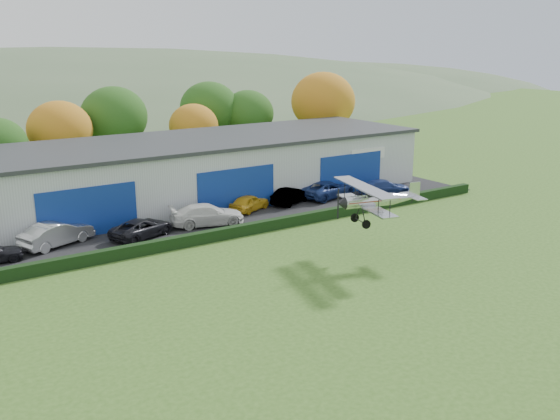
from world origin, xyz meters
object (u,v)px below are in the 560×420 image
car_4 (249,203)px  car_7 (385,187)px  car_1 (57,234)px  car_2 (142,228)px  car_5 (291,195)px  car_6 (328,189)px  car_3 (207,215)px  biplane (376,199)px  hangar (203,168)px

car_4 → car_7: car_7 is taller
car_1 → car_7: car_1 is taller
car_2 → car_5: (14.07, 1.93, 0.04)m
car_1 → car_6: car_1 is taller
car_1 → car_7: size_ratio=1.06×
car_5 → car_6: (3.96, -0.08, 0.04)m
car_3 → car_6: (12.83, 1.71, -0.06)m
biplane → car_7: bearing=58.2°
car_4 → car_7: 13.14m
car_1 → car_2: (5.47, -1.43, -0.16)m
hangar → biplane: 20.60m
hangar → car_2: hangar is taller
car_2 → car_6: (18.03, 1.85, 0.08)m
car_2 → car_3: size_ratio=0.87×
car_2 → car_7: 22.89m
car_6 → biplane: size_ratio=0.80×
car_3 → car_6: bearing=-68.3°
hangar → car_4: size_ratio=10.17×
biplane → hangar: bearing=108.5°
hangar → car_1: hangar is taller
car_2 → car_7: size_ratio=1.01×
car_2 → car_1: bearing=52.8°
car_7 → hangar: bearing=76.4°
car_4 → car_5: car_5 is taller
hangar → car_3: hangar is taller
hangar → car_4: bearing=-82.0°
car_4 → biplane: 14.42m
car_6 → car_1: bearing=78.2°
car_1 → car_6: (23.50, 0.42, -0.09)m
car_6 → car_3: bearing=84.7°
hangar → car_4: 6.78m
car_2 → car_6: bearing=-106.7°
hangar → car_2: (-9.01, -8.32, -1.94)m
car_5 → car_1: bearing=67.6°
car_1 → car_4: bearing=-110.6°
car_1 → car_2: bearing=-126.8°
car_1 → car_4: size_ratio=1.26×
hangar → car_6: bearing=-35.6°
hangar → car_7: 16.41m
biplane → car_5: bearing=90.5°
car_4 → car_5: bearing=-113.2°
car_4 → car_7: size_ratio=0.84×
car_2 → car_4: 10.09m
car_4 → car_3: bearing=86.3°
car_4 → car_6: bearing=-114.1°
car_2 → car_4: (9.92, 1.88, 0.01)m
car_1 → biplane: (16.26, -13.60, 3.00)m
hangar → car_3: 9.20m
car_3 → car_4: 5.02m
car_1 → car_6: 23.51m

